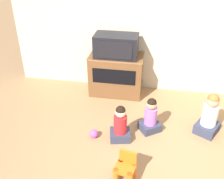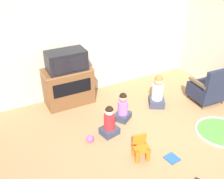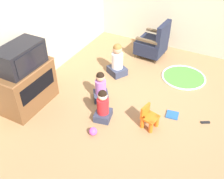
# 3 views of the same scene
# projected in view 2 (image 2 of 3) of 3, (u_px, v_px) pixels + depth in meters

# --- Properties ---
(ground_plane) EXTENTS (30.00, 30.00, 0.00)m
(ground_plane) POSITION_uv_depth(u_px,v_px,m) (158.00, 141.00, 4.56)
(ground_plane) COLOR #9E754C
(wall_back) EXTENTS (5.43, 0.12, 2.73)m
(wall_back) POSITION_uv_depth(u_px,v_px,m) (89.00, 32.00, 5.51)
(wall_back) COLOR beige
(wall_back) RESTS_ON ground_plane
(tv_cabinet) EXTENTS (1.00, 0.55, 0.78)m
(tv_cabinet) POSITION_uv_depth(u_px,v_px,m) (68.00, 86.00, 5.46)
(tv_cabinet) COLOR brown
(tv_cabinet) RESTS_ON ground_plane
(television) EXTENTS (0.77, 0.45, 0.40)m
(television) POSITION_uv_depth(u_px,v_px,m) (66.00, 61.00, 5.14)
(television) COLOR black
(television) RESTS_ON tv_cabinet
(black_armchair) EXTENTS (0.65, 0.64, 0.84)m
(black_armchair) POSITION_uv_depth(u_px,v_px,m) (209.00, 89.00, 5.51)
(black_armchair) COLOR brown
(black_armchair) RESTS_ON ground_plane
(yellow_kid_chair) EXTENTS (0.29, 0.28, 0.39)m
(yellow_kid_chair) POSITION_uv_depth(u_px,v_px,m) (141.00, 149.00, 4.15)
(yellow_kid_chair) COLOR orange
(yellow_kid_chair) RESTS_ON ground_plane
(play_mat) EXTENTS (0.90, 0.90, 0.04)m
(play_mat) POSITION_uv_depth(u_px,v_px,m) (220.00, 131.00, 4.77)
(play_mat) COLOR green
(play_mat) RESTS_ON ground_plane
(child_watching_left) EXTENTS (0.39, 0.38, 0.59)m
(child_watching_left) POSITION_uv_depth(u_px,v_px,m) (123.00, 108.00, 5.00)
(child_watching_left) COLOR #33384C
(child_watching_left) RESTS_ON ground_plane
(child_watching_center) EXTENTS (0.35, 0.32, 0.59)m
(child_watching_center) POSITION_uv_depth(u_px,v_px,m) (109.00, 122.00, 4.61)
(child_watching_center) COLOR #33384C
(child_watching_center) RESTS_ON ground_plane
(child_watching_right) EXTENTS (0.45, 0.46, 0.70)m
(child_watching_right) POSITION_uv_depth(u_px,v_px,m) (157.00, 93.00, 5.41)
(child_watching_right) COLOR #33384C
(child_watching_right) RESTS_ON ground_plane
(toy_ball) EXTENTS (0.13, 0.13, 0.13)m
(toy_ball) POSITION_uv_depth(u_px,v_px,m) (90.00, 139.00, 4.51)
(toy_ball) COLOR #CC4CB2
(toy_ball) RESTS_ON ground_plane
(book) EXTENTS (0.22, 0.23, 0.02)m
(book) POSITION_uv_depth(u_px,v_px,m) (172.00, 158.00, 4.18)
(book) COLOR #235699
(book) RESTS_ON ground_plane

